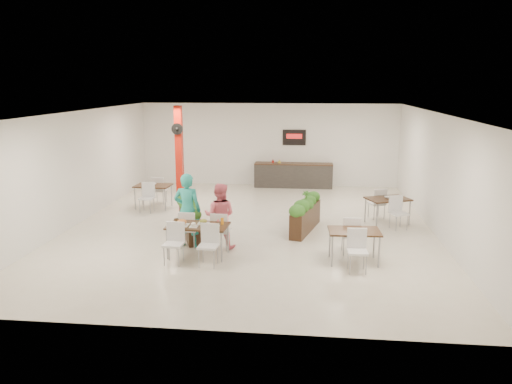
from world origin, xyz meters
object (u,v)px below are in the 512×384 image
at_px(side_table_b, 388,202).
at_px(side_table_c, 354,236).
at_px(service_counter, 293,175).
at_px(diner_man, 187,210).
at_px(diner_woman, 220,216).
at_px(planter_left, 190,217).
at_px(side_table_a, 153,189).
at_px(red_column, 179,150).
at_px(planter_right, 306,213).
at_px(main_table, 197,230).

xyz_separation_m(side_table_b, side_table_c, (-1.22, -3.31, -0.01)).
bearing_deg(service_counter, diner_man, -107.42).
height_order(diner_woman, planter_left, diner_woman).
xyz_separation_m(planter_left, side_table_c, (4.15, -1.55, 0.09)).
bearing_deg(side_table_a, side_table_c, -33.19).
relative_size(red_column, diner_woman, 1.98).
bearing_deg(side_table_a, planter_right, -19.72).
height_order(service_counter, main_table, service_counter).
height_order(planter_right, side_table_a, planter_right).
distance_m(side_table_a, side_table_b, 7.34).
relative_size(diner_man, side_table_a, 1.13).
bearing_deg(diner_woman, main_table, 61.23).
bearing_deg(diner_woman, planter_right, -138.23).
xyz_separation_m(diner_woman, planter_right, (2.08, 1.65, -0.29)).
height_order(service_counter, diner_woman, service_counter).
distance_m(side_table_b, side_table_c, 3.53).
distance_m(red_column, diner_man, 5.88).
relative_size(service_counter, diner_man, 1.62).
xyz_separation_m(main_table, side_table_b, (4.82, 3.27, -0.01)).
bearing_deg(side_table_a, main_table, -57.84).
relative_size(diner_woman, side_table_b, 0.97).
relative_size(side_table_a, side_table_b, 0.99).
bearing_deg(red_column, main_table, -71.86).
xyz_separation_m(red_column, service_counter, (4.00, 1.86, -1.15)).
bearing_deg(diner_man, planter_right, -146.85).
relative_size(planter_right, side_table_c, 1.26).
height_order(red_column, diner_woman, red_column).
distance_m(red_column, diner_woman, 6.17).
relative_size(planter_left, side_table_b, 1.18).
bearing_deg(side_table_c, diner_man, 167.35).
bearing_deg(side_table_b, planter_right, 179.87).
relative_size(main_table, side_table_a, 1.03).
xyz_separation_m(red_column, diner_man, (1.66, -5.60, -0.72)).
distance_m(main_table, planter_right, 3.39).
distance_m(main_table, planter_left, 1.61).
relative_size(red_column, planter_left, 1.63).
relative_size(main_table, planter_left, 0.86).
distance_m(side_table_a, side_table_c, 7.47).
distance_m(diner_woman, planter_right, 2.67).
xyz_separation_m(diner_man, diner_woman, (0.80, 0.00, -0.12)).
bearing_deg(red_column, planter_left, -72.50).
relative_size(red_column, side_table_b, 1.93).
height_order(red_column, service_counter, red_column).
distance_m(red_column, main_table, 6.65).
bearing_deg(planter_left, red_column, 107.50).
relative_size(main_table, diner_woman, 1.05).
bearing_deg(planter_left, planter_right, 14.70).
bearing_deg(side_table_a, service_counter, 43.39).
height_order(diner_man, diner_woman, diner_man).
bearing_deg(diner_man, diner_woman, -176.70).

